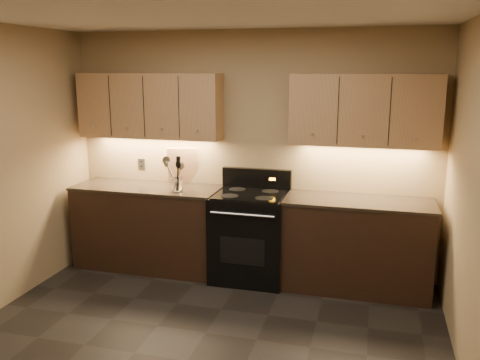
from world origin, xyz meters
name	(u,v)px	position (x,y,z in m)	size (l,w,h in m)	color
ceiling	(178,7)	(0.00, 0.00, 2.60)	(4.00, 4.00, 0.00)	silver
wall_back	(251,153)	(0.00, 2.00, 1.30)	(4.00, 0.04, 2.60)	#9C815B
counter_left	(149,227)	(-1.10, 1.70, 0.47)	(1.62, 0.62, 0.93)	black
counter_right	(357,245)	(1.18, 1.70, 0.47)	(1.46, 0.62, 0.93)	black
stove	(250,235)	(0.08, 1.68, 0.48)	(0.76, 0.68, 1.14)	black
upper_cab_left	(150,106)	(-1.10, 1.85, 1.80)	(1.60, 0.30, 0.70)	tan
upper_cab_right	(364,110)	(1.18, 1.85, 1.80)	(1.44, 0.30, 0.70)	tan
outlet_plate	(141,164)	(-1.30, 1.99, 1.12)	(0.09, 0.01, 0.12)	#B2B5BA
utensil_crock	(177,185)	(-0.70, 1.59, 1.00)	(0.14, 0.14, 0.14)	white
cutting_board	(182,165)	(-0.78, 1.95, 1.13)	(0.33, 0.02, 0.42)	tan
wooden_spoon	(174,176)	(-0.72, 1.57, 1.09)	(0.06, 0.06, 0.30)	tan
black_spoon	(177,175)	(-0.70, 1.60, 1.11)	(0.06, 0.06, 0.32)	black
black_turner	(177,173)	(-0.68, 1.57, 1.13)	(0.08, 0.08, 0.37)	black
steel_spatula	(179,174)	(-0.68, 1.59, 1.12)	(0.08, 0.08, 0.34)	silver
steel_skimmer	(178,173)	(-0.68, 1.58, 1.13)	(0.09, 0.09, 0.36)	silver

